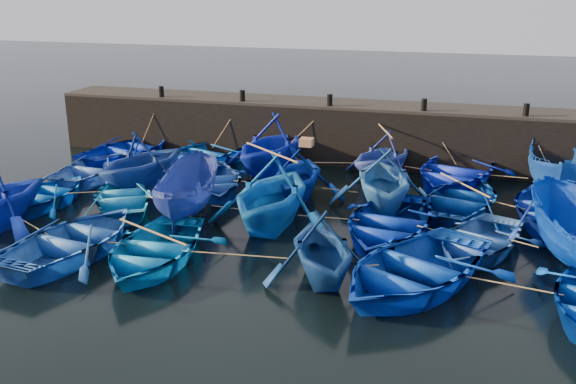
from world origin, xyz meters
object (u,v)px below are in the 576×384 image
(wooden_crate, at_px, (307,142))
(boat_13, at_px, (45,194))
(boat_8, at_px, (212,180))
(boat_0, at_px, (129,149))

(wooden_crate, bearing_deg, boat_13, -160.41)
(boat_8, bearing_deg, boat_13, -178.13)
(boat_0, xyz_separation_m, boat_8, (5.38, -3.26, -0.04))
(boat_0, height_order, boat_13, boat_0)
(boat_0, distance_m, boat_8, 6.30)
(boat_8, relative_size, wooden_crate, 10.17)
(boat_13, bearing_deg, wooden_crate, -156.38)
(boat_0, relative_size, boat_13, 1.22)
(boat_13, xyz_separation_m, wooden_crate, (8.88, 3.16, 1.79))
(boat_8, distance_m, boat_13, 6.02)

